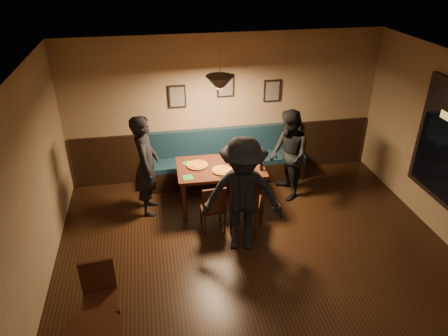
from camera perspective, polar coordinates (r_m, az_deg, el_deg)
name	(u,v)px	position (r m, az deg, el deg)	size (l,w,h in m)	color
floor	(274,298)	(5.86, 6.87, -17.26)	(7.00, 7.00, 0.00)	black
ceiling	(290,97)	(4.33, 9.02, 9.56)	(7.00, 7.00, 0.00)	silver
wall_back	(225,108)	(7.99, 0.16, 8.19)	(6.00, 6.00, 0.00)	#8C704F
wall_left	(9,241)	(5.01, -27.39, -8.90)	(7.00, 7.00, 0.00)	#8C704F
wainscot	(225,151)	(8.32, 0.19, 2.30)	(5.88, 0.06, 1.00)	black
booth_bench	(228,157)	(8.08, 0.55, 1.46)	(3.00, 0.60, 1.00)	#0F232D
picture_left	(177,96)	(7.75, -6.44, 9.71)	(0.32, 0.04, 0.42)	black
picture_center	(226,86)	(7.81, 0.21, 11.21)	(0.32, 0.04, 0.42)	black
picture_right	(272,91)	(8.07, 6.60, 10.47)	(0.32, 0.04, 0.42)	black
pendant_lamp	(220,84)	(6.57, -0.58, 11.46)	(0.44, 0.44, 0.25)	black
dining_table	(220,186)	(7.33, -0.51, -2.50)	(1.48, 0.95, 0.80)	black
chair_near_left	(213,206)	(6.74, -1.58, -5.28)	(0.38, 0.38, 0.86)	black
chair_near_right	(246,201)	(6.70, 2.98, -4.56)	(0.47, 0.47, 1.05)	black
diner_left	(146,166)	(7.08, -10.62, 0.33)	(0.65, 0.43, 1.78)	black
diner_right	(288,155)	(7.51, 8.81, 1.72)	(0.81, 0.63, 1.67)	black
diner_front	(243,196)	(6.10, 2.57, -3.79)	(1.19, 0.68, 1.84)	black
pizza_a	(197,165)	(7.15, -3.69, 0.41)	(0.36, 0.36, 0.04)	orange
pizza_b	(222,170)	(6.97, -0.27, -0.32)	(0.34, 0.34, 0.04)	#BF7F23
pizza_c	(247,159)	(7.34, 3.12, 1.26)	(0.38, 0.38, 0.04)	orange
soda_glass	(261,166)	(7.01, 5.16, 0.21)	(0.07, 0.07, 0.14)	black
tabasco_bottle	(251,163)	(7.12, 3.68, 0.65)	(0.03, 0.03, 0.12)	#8D1F04
napkin_a	(187,163)	(7.26, -5.07, 0.65)	(0.14, 0.14, 0.01)	#1C6926
napkin_b	(188,178)	(6.82, -4.96, -1.31)	(0.17, 0.17, 0.01)	#1E712D
cutlery_set	(222,177)	(6.80, -0.33, -1.26)	(0.02, 0.20, 0.00)	silver
cafe_chair_far	(100,301)	(5.36, -16.57, -17.07)	(0.40, 0.40, 0.91)	black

